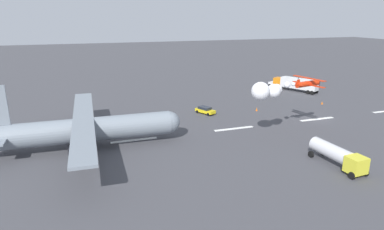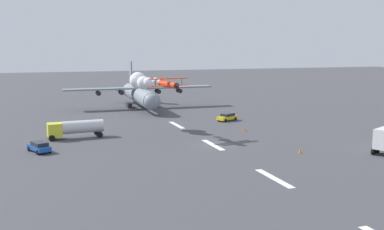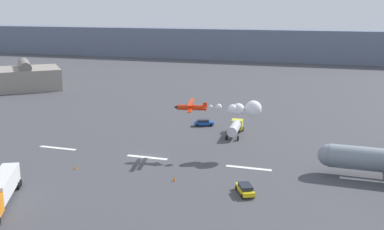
# 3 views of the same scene
# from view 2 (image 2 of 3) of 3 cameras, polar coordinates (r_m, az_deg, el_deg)

# --- Properties ---
(ground_plane) EXTENTS (440.00, 440.00, 0.00)m
(ground_plane) POSITION_cam_2_polar(r_m,az_deg,el_deg) (70.59, 2.63, -3.75)
(ground_plane) COLOR #424247
(ground_plane) RESTS_ON ground
(runway_stripe_2) EXTENTS (8.00, 0.90, 0.01)m
(runway_stripe_2) POSITION_cam_2_polar(r_m,az_deg,el_deg) (53.87, 10.19, -7.77)
(runway_stripe_2) COLOR white
(runway_stripe_2) RESTS_ON ground
(runway_stripe_3) EXTENTS (8.00, 0.90, 0.01)m
(runway_stripe_3) POSITION_cam_2_polar(r_m,az_deg,el_deg) (70.59, 2.63, -3.74)
(runway_stripe_3) COLOR white
(runway_stripe_3) RESTS_ON ground
(runway_stripe_4) EXTENTS (8.00, 0.90, 0.01)m
(runway_stripe_4) POSITION_cam_2_polar(r_m,az_deg,el_deg) (88.26, -1.93, -1.26)
(runway_stripe_4) COLOR white
(runway_stripe_4) RESTS_ON ground
(runway_stripe_5) EXTENTS (8.00, 0.90, 0.01)m
(runway_stripe_5) POSITION_cam_2_polar(r_m,az_deg,el_deg) (106.42, -4.95, 0.40)
(runway_stripe_5) COLOR white
(runway_stripe_5) RESTS_ON ground
(cargo_transport_plane) EXTENTS (29.72, 36.63, 11.10)m
(cargo_transport_plane) POSITION_cam_2_polar(r_m,az_deg,el_deg) (112.39, -6.46, 2.51)
(cargo_transport_plane) COLOR gray
(cargo_transport_plane) RESTS_ON ground
(stunt_biplane_red) EXTENTS (16.04, 7.59, 3.03)m
(stunt_biplane_red) POSITION_cam_2_polar(r_m,az_deg,el_deg) (81.98, -5.91, 4.15)
(stunt_biplane_red) COLOR red
(fuel_tanker_truck) EXTENTS (3.31, 9.12, 2.90)m
(fuel_tanker_truck) POSITION_cam_2_polar(r_m,az_deg,el_deg) (77.79, -14.41, -1.55)
(fuel_tanker_truck) COLOR yellow
(fuel_tanker_truck) RESTS_ON ground
(followme_car_yellow) EXTENTS (3.68, 4.86, 1.52)m
(followme_car_yellow) POSITION_cam_2_polar(r_m,az_deg,el_deg) (93.47, 4.43, -0.23)
(followme_car_yellow) COLOR yellow
(followme_car_yellow) RESTS_ON ground
(airport_staff_sedan) EXTENTS (4.84, 3.36, 1.52)m
(airport_staff_sedan) POSITION_cam_2_polar(r_m,az_deg,el_deg) (69.17, -18.53, -3.75)
(airport_staff_sedan) COLOR #194CA5
(airport_staff_sedan) RESTS_ON ground
(traffic_cone_near) EXTENTS (0.44, 0.44, 0.75)m
(traffic_cone_near) POSITION_cam_2_polar(r_m,az_deg,el_deg) (66.86, 13.34, -4.34)
(traffic_cone_near) COLOR orange
(traffic_cone_near) RESTS_ON ground
(traffic_cone_far) EXTENTS (0.44, 0.44, 0.75)m
(traffic_cone_far) POSITION_cam_2_polar(r_m,az_deg,el_deg) (82.23, 6.58, -1.77)
(traffic_cone_far) COLOR orange
(traffic_cone_far) RESTS_ON ground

